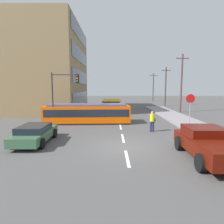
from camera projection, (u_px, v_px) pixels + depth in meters
ground_plane at (119, 120)px, 21.98m from camera, size 120.00×120.00×0.00m
sidewalk_curb_right at (195, 126)px, 18.00m from camera, size 3.20×36.00×0.14m
lane_stripe_0 at (127, 158)px, 10.07m from camera, size 0.16×2.40×0.01m
lane_stripe_1 at (123, 138)px, 14.04m from camera, size 0.16×2.40×0.01m
lane_stripe_2 at (121, 127)px, 18.01m from camera, size 0.16×2.40×0.01m
lane_stripe_3 at (118, 115)px, 25.99m from camera, size 0.16×2.40×0.01m
lane_stripe_4 at (117, 110)px, 31.94m from camera, size 0.16×2.40×0.01m
corner_building at (29, 69)px, 30.25m from camera, size 15.91×15.60×12.80m
streetcar_tram at (88, 113)px, 19.91m from camera, size 8.54×2.93×1.94m
city_bus at (112, 105)px, 28.67m from camera, size 2.71×5.48×1.77m
pedestrian_crossing at (152, 120)px, 16.02m from camera, size 0.48×0.36×1.67m
pickup_truck_parked at (209, 144)px, 9.87m from camera, size 2.36×5.04×1.55m
parked_sedan_near at (35, 133)px, 12.83m from camera, size 1.99×4.37×1.19m
stop_sign at (190, 104)px, 16.77m from camera, size 0.76×0.07×2.88m
traffic_light_mast at (63, 89)px, 18.43m from camera, size 2.59×0.33×4.95m
utility_pole_mid at (182, 82)px, 28.17m from camera, size 1.80×0.24×8.22m
utility_pole_far at (166, 86)px, 38.03m from camera, size 1.80×0.24×7.38m
utility_pole_distant at (153, 87)px, 49.57m from camera, size 1.80×0.24×7.07m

